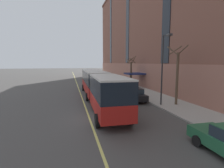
{
  "coord_description": "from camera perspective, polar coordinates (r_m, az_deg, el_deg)",
  "views": [
    {
      "loc": [
        -2.29,
        -14.06,
        4.62
      ],
      "look_at": [
        3.1,
        8.05,
        1.8
      ],
      "focal_mm": 28.0,
      "sensor_mm": 36.0,
      "label": 1
    }
  ],
  "objects": [
    {
      "name": "parked_car_black_5",
      "position": [
        46.71,
        -4.26,
        2.33
      ],
      "size": [
        2.05,
        4.73,
        1.56
      ],
      "color": "black",
      "rests_on": "ground"
    },
    {
      "name": "parked_car_white_0",
      "position": [
        38.91,
        -2.4,
        1.39
      ],
      "size": [
        2.01,
        4.34,
        1.56
      ],
      "color": "silver",
      "rests_on": "ground"
    },
    {
      "name": "street_tree_far_uptown",
      "position": [
        32.41,
        6.24,
        4.15
      ],
      "size": [
        1.52,
        1.56,
        5.63
      ],
      "color": "brown",
      "rests_on": "sidewalk"
    },
    {
      "name": "street_tree_mid_block",
      "position": [
        19.65,
        20.46,
        2.94
      ],
      "size": [
        1.7,
        1.66,
        6.26
      ],
      "color": "brown",
      "rests_on": "sidewalk"
    },
    {
      "name": "parked_car_darkgray_1",
      "position": [
        32.53,
        -0.17,
        0.29
      ],
      "size": [
        2.01,
        4.67,
        1.56
      ],
      "color": "#4C4C51",
      "rests_on": "ground"
    },
    {
      "name": "ground_plane",
      "position": [
        14.98,
        -4.32,
        -10.93
      ],
      "size": [
        260.0,
        260.0,
        0.0
      ],
      "primitive_type": "plane",
      "color": "#4C4947"
    },
    {
      "name": "sidewalk",
      "position": [
        20.78,
        18.63,
        -5.95
      ],
      "size": [
        4.34,
        160.0,
        0.15
      ],
      "primitive_type": "cube",
      "color": "#ADA89E",
      "rests_on": "ground"
    },
    {
      "name": "city_bus",
      "position": [
        20.86,
        -4.77,
        -0.06
      ],
      "size": [
        3.05,
        20.28,
        3.51
      ],
      "color": "red",
      "rests_on": "ground"
    },
    {
      "name": "street_lamp",
      "position": [
        18.75,
        16.43,
        6.59
      ],
      "size": [
        0.36,
        1.48,
        7.24
      ],
      "color": "#2D2D30",
      "rests_on": "sidewalk"
    },
    {
      "name": "parked_car_black_2",
      "position": [
        21.32,
        7.3,
        -3.36
      ],
      "size": [
        2.02,
        4.63,
        1.56
      ],
      "color": "black",
      "rests_on": "ground"
    },
    {
      "name": "lane_centerline",
      "position": [
        17.74,
        -8.46,
        -8.1
      ],
      "size": [
        0.16,
        140.0,
        0.01
      ],
      "primitive_type": "cube",
      "color": "#E0D66B",
      "rests_on": "ground"
    }
  ]
}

